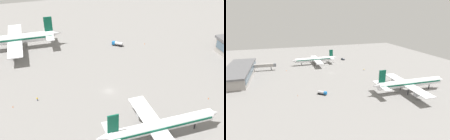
{
  "view_description": "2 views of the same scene",
  "coord_description": "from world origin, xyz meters",
  "views": [
    {
      "loc": [
        -107.23,
        31.44,
        76.46
      ],
      "look_at": [
        12.49,
        -5.25,
        3.03
      ],
      "focal_mm": 48.21,
      "sensor_mm": 36.0,
      "label": 1
    },
    {
      "loc": [
        154.26,
        -40.57,
        52.32
      ],
      "look_at": [
        7.79,
        3.84,
        4.74
      ],
      "focal_mm": 29.35,
      "sensor_mm": 36.0,
      "label": 2
    }
  ],
  "objects": [
    {
      "name": "ground",
      "position": [
        0.0,
        0.0,
        0.0
      ],
      "size": [
        288.0,
        288.0,
        0.0
      ],
      "primitive_type": "plane",
      "color": "gray"
    },
    {
      "name": "airplane_at_gate",
      "position": [
        55.95,
        40.29,
        6.33
      ],
      "size": [
        45.69,
        57.13,
        17.41
      ],
      "rotation": [
        0.0,
        0.0,
        1.55
      ],
      "color": "white",
      "rests_on": "ground"
    },
    {
      "name": "airplane_taxiing",
      "position": [
        -33.83,
        -8.95,
        5.35
      ],
      "size": [
        38.68,
        48.32,
        14.71
      ],
      "rotation": [
        0.0,
        0.0,
        4.74
      ],
      "color": "white",
      "rests_on": "ground"
    },
    {
      "name": "fuel_truck",
      "position": [
        43.37,
        -18.0,
        1.39
      ],
      "size": [
        5.37,
        6.14,
        2.5
      ],
      "rotation": [
        0.0,
        0.0,
        0.91
      ],
      "color": "black",
      "rests_on": "ground"
    },
    {
      "name": "ground_crew_worker",
      "position": [
        2.12,
        31.41,
        0.85
      ],
      "size": [
        0.46,
        0.57,
        1.67
      ],
      "rotation": [
        0.0,
        0.0,
        2.9
      ],
      "color": "#1E2338",
      "rests_on": "ground"
    },
    {
      "name": "safety_cone_near_gate",
      "position": [
        0.26,
        41.56,
        0.3
      ],
      "size": [
        0.44,
        0.44,
        0.6
      ],
      "primitive_type": "cone",
      "color": "#EA590C",
      "rests_on": "ground"
    },
    {
      "name": "safety_cone_mid_apron",
      "position": [
        -18.45,
        -39.39,
        0.3
      ],
      "size": [
        0.44,
        0.44,
        0.6
      ],
      "primitive_type": "cone",
      "color": "#EA590C",
      "rests_on": "ground"
    },
    {
      "name": "safety_cone_far_side",
      "position": [
        40.65,
        -34.0,
        0.3
      ],
      "size": [
        0.44,
        0.44,
        0.6
      ],
      "primitive_type": "cone",
      "color": "#EA590C",
      "rests_on": "ground"
    }
  ]
}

